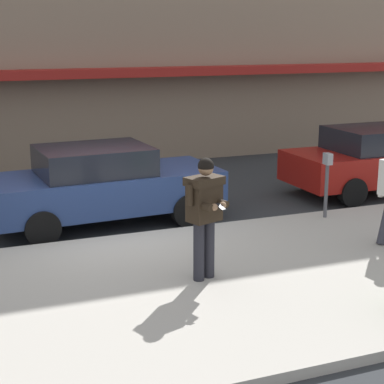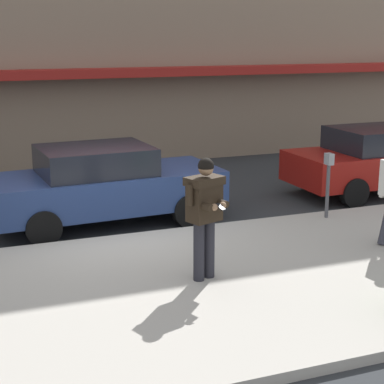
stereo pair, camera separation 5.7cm
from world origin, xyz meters
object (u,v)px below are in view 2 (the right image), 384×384
man_texting_on_phone (205,205)px  parking_meter (328,176)px  parked_sedan_far (382,159)px  parked_sedan_mid (103,184)px

man_texting_on_phone → parking_meter: size_ratio=1.42×
parked_sedan_far → man_texting_on_phone: size_ratio=2.50×
parked_sedan_mid → parking_meter: size_ratio=3.62×
parked_sedan_far → parking_meter: (-2.61, -1.75, 0.18)m
parked_sedan_mid → parked_sedan_far: (6.65, 0.13, 0.00)m
parked_sedan_mid → parked_sedan_far: 6.65m
parked_sedan_mid → man_texting_on_phone: (0.60, -3.74, 0.46)m
parked_sedan_mid → parking_meter: parked_sedan_mid is taller
parked_sedan_far → parked_sedan_mid: bearing=-178.9°
parked_sedan_far → parking_meter: parked_sedan_far is taller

